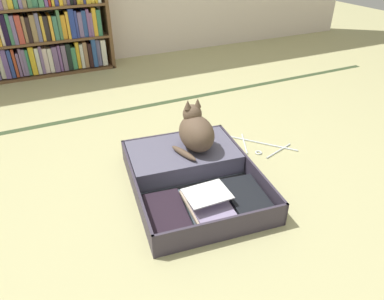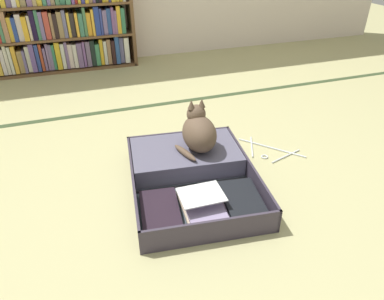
{
  "view_description": "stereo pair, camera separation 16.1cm",
  "coord_description": "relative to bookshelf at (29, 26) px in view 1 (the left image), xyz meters",
  "views": [
    {
      "loc": [
        -0.46,
        -1.11,
        1.11
      ],
      "look_at": [
        0.16,
        0.21,
        0.19
      ],
      "focal_mm": 32.85,
      "sensor_mm": 36.0,
      "label": 1
    },
    {
      "loc": [
        -0.32,
        -1.18,
        1.11
      ],
      "look_at": [
        0.16,
        0.21,
        0.19
      ],
      "focal_mm": 32.85,
      "sensor_mm": 36.0,
      "label": 2
    }
  ],
  "objects": [
    {
      "name": "clothes_hanger",
      "position": [
        1.09,
        -1.92,
        -0.42
      ],
      "size": [
        0.3,
        0.32,
        0.01
      ],
      "color": "silver",
      "rests_on": "ground_plane"
    },
    {
      "name": "bookshelf",
      "position": [
        0.0,
        0.0,
        0.0
      ],
      "size": [
        1.32,
        0.25,
        0.87
      ],
      "color": "brown",
      "rests_on": "ground_plane"
    },
    {
      "name": "open_suitcase",
      "position": [
        0.55,
        -2.03,
        -0.37
      ],
      "size": [
        0.69,
        0.83,
        0.12
      ],
      "color": "#383140",
      "rests_on": "ground_plane"
    },
    {
      "name": "black_cat",
      "position": [
        0.63,
        -1.93,
        -0.2
      ],
      "size": [
        0.22,
        0.26,
        0.26
      ],
      "color": "brown",
      "rests_on": "open_suitcase"
    },
    {
      "name": "tatami_border",
      "position": [
        0.4,
        -1.06,
        -0.42
      ],
      "size": [
        4.8,
        0.05,
        0.0
      ],
      "color": "#344528",
      "rests_on": "ground_plane"
    },
    {
      "name": "ground_plane",
      "position": [
        0.4,
        -2.26,
        -0.42
      ],
      "size": [
        10.0,
        10.0,
        0.0
      ],
      "primitive_type": "plane",
      "color": "tan"
    }
  ]
}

